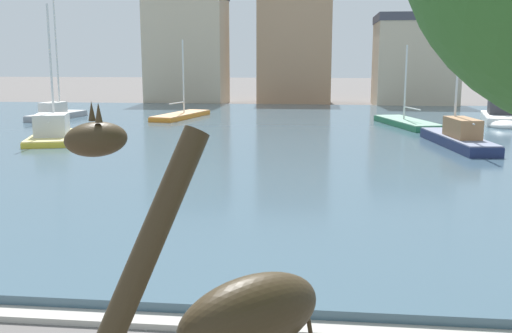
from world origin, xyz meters
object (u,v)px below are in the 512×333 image
Objects in this scene: sailboat_orange at (185,116)px; sailboat_white at (501,118)px; sailboat_grey at (60,115)px; sailboat_yellow at (55,135)px; sailboat_green at (402,124)px; sailboat_navy at (454,139)px; giraffe_statue at (240,328)px.

sailboat_orange is 0.96× the size of sailboat_white.
sailboat_grey is 12.71m from sailboat_yellow.
sailboat_white is at bearing 14.78° from sailboat_green.
sailboat_grey reaches higher than sailboat_yellow.
sailboat_white is at bearing 0.49° from sailboat_grey.
sailboat_navy reaches higher than sailboat_white.
sailboat_green reaches higher than giraffe_statue.
sailboat_grey is 1.23× the size of sailboat_yellow.
sailboat_orange is (-17.66, 13.03, -0.26)m from sailboat_navy.
giraffe_statue is 29.70m from sailboat_yellow.
sailboat_grey reaches higher than sailboat_navy.
sailboat_navy is 1.23× the size of sailboat_yellow.
sailboat_navy is (7.75, 26.57, -1.67)m from giraffe_statue.
giraffe_statue is 40.30m from sailboat_white.
sailboat_orange reaches higher than sailboat_green.
sailboat_green is 1.01× the size of sailboat_white.
sailboat_grey is (-25.64, 1.59, 0.19)m from sailboat_green.
sailboat_yellow is 0.89× the size of sailboat_white.
sailboat_yellow reaches higher than sailboat_green.
sailboat_navy is at bearing -36.42° from sailboat_orange.
sailboat_grey is (-19.29, 37.68, -1.73)m from giraffe_statue.
sailboat_white is at bearing -4.00° from sailboat_orange.
sailboat_grey is 1.15× the size of sailboat_orange.
giraffe_statue is at bearing -61.34° from sailboat_yellow.
sailboat_orange is 1.08× the size of sailboat_yellow.
sailboat_navy is at bearing -116.52° from sailboat_white.
sailboat_green is at bearing -12.17° from sailboat_orange.
sailboat_green is (6.35, 36.09, -1.92)m from giraffe_statue.
sailboat_white is (5.68, 11.39, 0.05)m from sailboat_navy.
sailboat_yellow is at bearing -178.57° from sailboat_navy.
giraffe_statue is 0.47× the size of sailboat_navy.
giraffe_statue is 36.69m from sailboat_green.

